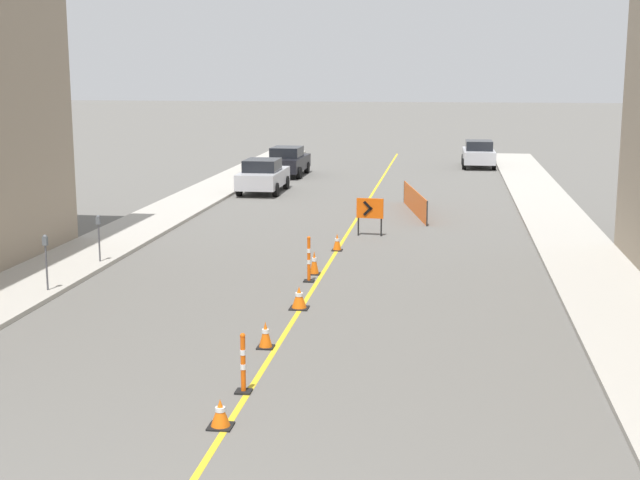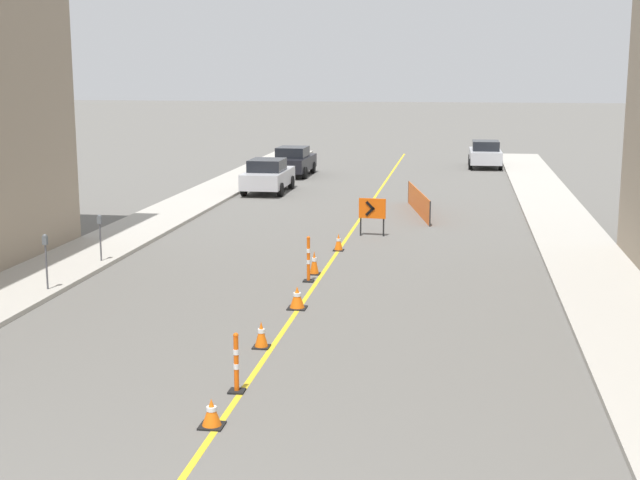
# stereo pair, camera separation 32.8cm
# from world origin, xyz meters

# --- Properties ---
(lane_stripe) EXTENTS (0.12, 53.61, 0.01)m
(lane_stripe) POSITION_xyz_m (0.00, 26.81, 0.00)
(lane_stripe) COLOR gold
(lane_stripe) RESTS_ON ground_plane
(sidewalk_left) EXTENTS (2.56, 53.61, 0.12)m
(sidewalk_left) POSITION_xyz_m (-7.64, 26.81, 0.06)
(sidewalk_left) COLOR #ADA89E
(sidewalk_left) RESTS_ON ground_plane
(sidewalk_right) EXTENTS (2.56, 53.61, 0.12)m
(sidewalk_right) POSITION_xyz_m (7.64, 26.81, 0.06)
(sidewalk_right) COLOR #ADA89E
(sidewalk_right) RESTS_ON ground_plane
(traffic_cone_second) EXTENTS (0.40, 0.40, 0.48)m
(traffic_cone_second) POSITION_xyz_m (-0.10, 5.64, 0.24)
(traffic_cone_second) COLOR black
(traffic_cone_second) RESTS_ON ground_plane
(traffic_cone_third) EXTENTS (0.35, 0.35, 0.57)m
(traffic_cone_third) POSITION_xyz_m (-0.22, 9.88, 0.28)
(traffic_cone_third) COLOR black
(traffic_cone_third) RESTS_ON ground_plane
(traffic_cone_fourth) EXTENTS (0.46, 0.46, 0.55)m
(traffic_cone_fourth) POSITION_xyz_m (-0.04, 13.04, 0.27)
(traffic_cone_fourth) COLOR black
(traffic_cone_fourth) RESTS_ON ground_plane
(traffic_cone_fifth) EXTENTS (0.33, 0.33, 0.68)m
(traffic_cone_fifth) POSITION_xyz_m (-0.22, 16.74, 0.34)
(traffic_cone_fifth) COLOR black
(traffic_cone_fifth) RESTS_ON ground_plane
(traffic_cone_farthest) EXTENTS (0.34, 0.34, 0.56)m
(traffic_cone_farthest) POSITION_xyz_m (0.01, 20.17, 0.27)
(traffic_cone_farthest) COLOR black
(traffic_cone_farthest) RESTS_ON ground_plane
(delineator_post_front) EXTENTS (0.29, 0.29, 1.12)m
(delineator_post_front) POSITION_xyz_m (-0.08, 7.25, 0.48)
(delineator_post_front) COLOR black
(delineator_post_front) RESTS_ON ground_plane
(delineator_post_rear) EXTENTS (0.29, 0.29, 1.27)m
(delineator_post_rear) POSITION_xyz_m (-0.23, 15.84, 0.55)
(delineator_post_rear) COLOR black
(delineator_post_rear) RESTS_ON ground_plane
(arrow_barricade_primary) EXTENTS (0.95, 0.15, 1.33)m
(arrow_barricade_primary) POSITION_xyz_m (0.82, 22.88, 0.92)
(arrow_barricade_primary) COLOR #EF560C
(arrow_barricade_primary) RESTS_ON ground_plane
(safety_mesh_fence) EXTENTS (1.19, 5.94, 0.95)m
(safety_mesh_fence) POSITION_xyz_m (2.18, 28.02, 0.48)
(safety_mesh_fence) COLOR #EF560C
(safety_mesh_fence) RESTS_ON ground_plane
(parked_car_curb_near) EXTENTS (1.93, 4.30, 1.59)m
(parked_car_curb_near) POSITION_xyz_m (-5.15, 33.21, 0.80)
(parked_car_curb_near) COLOR #B7B7BC
(parked_car_curb_near) RESTS_ON ground_plane
(parked_car_curb_mid) EXTENTS (1.94, 4.34, 1.59)m
(parked_car_curb_mid) POSITION_xyz_m (-5.20, 39.93, 0.80)
(parked_car_curb_mid) COLOR black
(parked_car_curb_mid) RESTS_ON ground_plane
(parked_car_curb_far) EXTENTS (1.94, 4.33, 1.59)m
(parked_car_curb_far) POSITION_xyz_m (5.25, 45.79, 0.80)
(parked_car_curb_far) COLOR #B7B7BC
(parked_car_curb_far) RESTS_ON ground_plane
(parking_meter_near_curb) EXTENTS (0.12, 0.11, 1.39)m
(parking_meter_near_curb) POSITION_xyz_m (-6.71, 17.00, 1.10)
(parking_meter_near_curb) COLOR #4C4C51
(parking_meter_near_curb) RESTS_ON sidewalk_left
(parking_meter_far_curb) EXTENTS (0.12, 0.11, 1.46)m
(parking_meter_far_curb) POSITION_xyz_m (-6.71, 13.46, 1.14)
(parking_meter_far_curb) COLOR #4C4C51
(parking_meter_far_curb) RESTS_ON sidewalk_left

